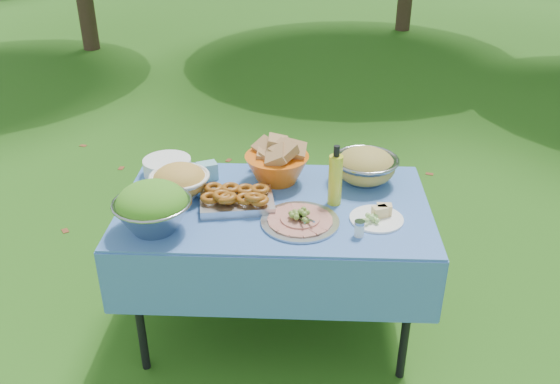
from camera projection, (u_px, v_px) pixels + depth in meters
The scene contains 14 objects.
ground at pixel (275, 327), 3.18m from camera, with size 80.00×80.00×0.00m, color #183C0A.
picnic_table at pixel (275, 269), 3.00m from camera, with size 1.46×0.86×0.76m, color #74A3DF.
salad_bowl at pixel (152, 207), 2.56m from camera, with size 0.34×0.34×0.22m, color #95989E, non-canonical shape.
pasta_bowl_white at pixel (180, 181), 2.85m from camera, with size 0.28×0.28×0.16m, color white, non-canonical shape.
plate_stack at pixel (167, 166), 3.08m from camera, with size 0.25×0.25×0.08m, color white.
wipes_box at pixel (207, 171), 3.02m from camera, with size 0.10×0.07×0.09m, color #7BC0CA.
sanitizer_bottle at pixel (259, 154), 3.13m from camera, with size 0.05×0.05×0.15m, color pink.
bread_bowl at pixel (277, 162), 2.97m from camera, with size 0.32×0.32×0.22m, color #E15E0F, non-canonical shape.
pasta_bowl_steel at pixel (365, 165), 2.98m from camera, with size 0.33×0.33×0.18m, color #95989E, non-canonical shape.
fried_tray at pixel (237, 198), 2.78m from camera, with size 0.34×0.24×0.08m, color silver.
charcuterie_platter at pixel (300, 215), 2.64m from camera, with size 0.36×0.36×0.08m, color #A8AAB0.
oil_bottle at pixel (335, 175), 2.75m from camera, with size 0.07×0.07×0.30m, color gold.
cheese_plate at pixel (377, 214), 2.67m from camera, with size 0.24×0.24×0.07m, color white.
shaker at pixel (359, 229), 2.55m from camera, with size 0.05×0.05×0.07m, color white.
Camera 1 is at (0.13, -2.44, 2.16)m, focal length 38.00 mm.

